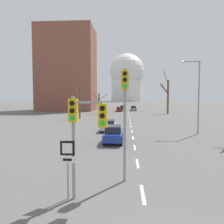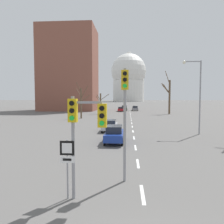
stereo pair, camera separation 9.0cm
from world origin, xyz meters
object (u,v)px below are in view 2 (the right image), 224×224
at_px(sedan_near_right, 135,108).
at_px(sedan_distant_centre, 124,108).
at_px(sedan_far_right, 110,125).
at_px(street_lamp_right, 197,90).
at_px(traffic_signal_centre_tall, 125,104).
at_px(traffic_signal_near_left, 83,122).
at_px(route_sign_post, 67,159).
at_px(sedan_mid_centre, 121,109).
at_px(sedan_near_left, 114,134).
at_px(sedan_far_left, 124,107).

relative_size(sedan_near_right, sedan_distant_centre, 0.84).
bearing_deg(sedan_far_right, sedan_near_right, 84.01).
bearing_deg(street_lamp_right, sedan_far_right, 170.85).
height_order(traffic_signal_centre_tall, sedan_far_right, traffic_signal_centre_tall).
xyz_separation_m(traffic_signal_near_left, street_lamp_right, (9.71, 17.02, 1.96)).
distance_m(traffic_signal_centre_tall, route_sign_post, 3.86).
bearing_deg(sedan_distant_centre, sedan_near_right, -16.27).
relative_size(street_lamp_right, sedan_far_right, 1.92).
bearing_deg(sedan_mid_centre, sedan_near_left, -88.83).
relative_size(sedan_near_left, sedan_far_left, 1.17).
xyz_separation_m(route_sign_post, sedan_far_right, (0.20, 18.72, -0.96)).
relative_size(street_lamp_right, sedan_near_left, 1.90).
bearing_deg(sedan_far_left, traffic_signal_near_left, -90.43).
xyz_separation_m(sedan_near_right, sedan_distant_centre, (-3.52, 1.03, 0.05)).
bearing_deg(sedan_near_right, sedan_far_right, -95.99).
relative_size(route_sign_post, sedan_far_left, 0.66).
distance_m(traffic_signal_centre_tall, sedan_near_left, 10.14).
distance_m(sedan_far_left, sedan_distant_centre, 5.88).
xyz_separation_m(route_sign_post, sedan_distant_centre, (1.31, 63.91, -0.84)).
xyz_separation_m(street_lamp_right, sedan_mid_centre, (-10.13, 41.66, -4.43)).
relative_size(sedan_near_right, sedan_far_left, 1.01).
distance_m(traffic_signal_centre_tall, sedan_far_right, 17.04).
bearing_deg(route_sign_post, sedan_mid_centre, 89.74).
bearing_deg(sedan_near_left, sedan_far_right, 98.35).
height_order(traffic_signal_near_left, sedan_near_left, traffic_signal_near_left).
bearing_deg(sedan_near_right, street_lamp_right, -83.07).
relative_size(traffic_signal_near_left, sedan_near_left, 0.96).
bearing_deg(traffic_signal_centre_tall, street_lamp_right, 61.70).
relative_size(route_sign_post, sedan_near_left, 0.56).
bearing_deg(sedan_far_left, street_lamp_right, -80.10).
bearing_deg(traffic_signal_centre_tall, sedan_distant_centre, 90.95).
height_order(street_lamp_right, sedan_far_left, street_lamp_right).
height_order(sedan_near_left, sedan_distant_centre, sedan_distant_centre).
height_order(sedan_near_right, sedan_mid_centre, sedan_near_right).
relative_size(street_lamp_right, sedan_mid_centre, 1.86).
xyz_separation_m(traffic_signal_near_left, traffic_signal_centre_tall, (1.66, 2.06, 0.71)).
relative_size(sedan_near_right, sedan_far_right, 0.88).
height_order(traffic_signal_centre_tall, street_lamp_right, street_lamp_right).
bearing_deg(sedan_near_left, sedan_near_right, 85.97).
xyz_separation_m(traffic_signal_near_left, sedan_far_left, (0.52, 69.73, -2.41)).
distance_m(street_lamp_right, sedan_near_left, 11.48).
distance_m(sedan_mid_centre, sedan_distant_centre, 5.28).
bearing_deg(sedan_far_left, sedan_far_right, -91.12).
distance_m(route_sign_post, sedan_far_left, 69.80).
relative_size(traffic_signal_centre_tall, sedan_far_left, 1.49).
height_order(street_lamp_right, sedan_distant_centre, street_lamp_right).
distance_m(sedan_near_left, sedan_distant_centre, 52.20).
height_order(traffic_signal_near_left, street_lamp_right, street_lamp_right).
relative_size(route_sign_post, sedan_mid_centre, 0.55).
height_order(sedan_near_left, sedan_far_left, sedan_near_left).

